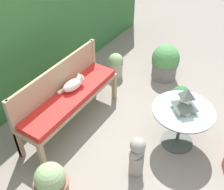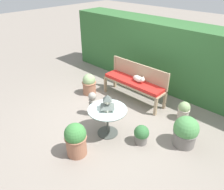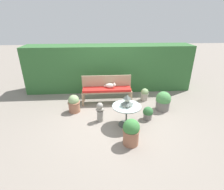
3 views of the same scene
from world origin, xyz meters
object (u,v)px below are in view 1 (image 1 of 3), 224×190
pagoda_birdhouse (185,101)px  potted_plant_table_near (52,184)px  patio_table (182,117)px  garden_bust (137,156)px  potted_plant_patio_mid (180,98)px  garden_bench (71,99)px  potted_plant_hedge_corner (165,62)px  potted_plant_path_edge (116,65)px  cat (73,84)px

pagoda_birdhouse → potted_plant_table_near: 1.80m
patio_table → garden_bust: patio_table is taller
patio_table → potted_plant_patio_mid: (0.67, 0.25, -0.27)m
pagoda_birdhouse → potted_plant_patio_mid: 0.89m
garden_bench → potted_plant_hedge_corner: potted_plant_hedge_corner is taller
potted_plant_table_near → potted_plant_path_edge: bearing=15.8°
garden_bust → pagoda_birdhouse: bearing=-9.7°
garden_bench → potted_plant_patio_mid: size_ratio=4.29×
garden_bench → potted_plant_patio_mid: 1.65m
garden_bench → potted_plant_table_near: bearing=-151.8°
potted_plant_table_near → pagoda_birdhouse: bearing=-29.0°
pagoda_birdhouse → potted_plant_hedge_corner: 1.57m
patio_table → pagoda_birdhouse: (0.00, 0.00, 0.26)m
pagoda_birdhouse → potted_plant_patio_mid: size_ratio=0.82×
garden_bench → garden_bust: 1.20m
patio_table → pagoda_birdhouse: 0.26m
potted_plant_table_near → cat: bearing=26.9°
garden_bust → potted_plant_table_near: bearing=152.7°
garden_bench → garden_bust: (-0.25, -1.16, -0.16)m
potted_plant_path_edge → potted_plant_patio_mid: size_ratio=1.12×
potted_plant_hedge_corner → garden_bench: bearing=160.4°
garden_bust → potted_plant_path_edge: garden_bust is taller
pagoda_birdhouse → potted_plant_patio_mid: pagoda_birdhouse is taller
garden_bench → garden_bust: size_ratio=2.90×
garden_bust → potted_plant_table_near: 1.00m
potted_plant_patio_mid → potted_plant_hedge_corner: size_ratio=0.63×
cat → potted_plant_path_edge: 1.29m
garden_bench → patio_table: 1.48m
garden_bench → potted_plant_path_edge: garden_bench is taller
pagoda_birdhouse → potted_plant_hedge_corner: bearing=31.2°
patio_table → potted_plant_table_near: size_ratio=1.36×
pagoda_birdhouse → garden_bust: size_ratio=0.55×
patio_table → potted_plant_hedge_corner: 1.52m
cat → potted_plant_path_edge: cat is taller
garden_bench → potted_plant_hedge_corner: (1.76, -0.63, -0.16)m
patio_table → pagoda_birdhouse: pagoda_birdhouse is taller
cat → pagoda_birdhouse: pagoda_birdhouse is taller
pagoda_birdhouse → potted_plant_path_edge: bearing=60.0°
patio_table → cat: bearing=103.5°
patio_table → potted_plant_hedge_corner: (1.29, 0.78, -0.16)m
garden_bust → potted_plant_path_edge: 2.05m
potted_plant_path_edge → potted_plant_patio_mid: (-0.21, -1.28, -0.03)m
garden_bench → pagoda_birdhouse: size_ratio=5.23×
potted_plant_hedge_corner → potted_plant_path_edge: bearing=119.1°
garden_bench → potted_plant_table_near: 1.21m
garden_bust → garden_bench: bearing=87.3°
potted_plant_patio_mid → pagoda_birdhouse: bearing=-159.8°
cat → garden_bust: size_ratio=0.68×
potted_plant_patio_mid → cat: bearing=130.4°
pagoda_birdhouse → potted_plant_path_edge: size_ratio=0.73×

